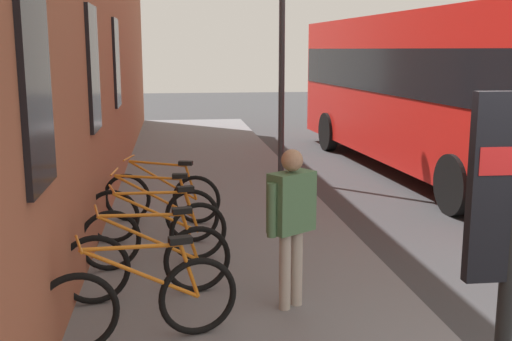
{
  "coord_description": "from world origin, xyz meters",
  "views": [
    {
      "loc": [
        -2.82,
        2.48,
        2.65
      ],
      "look_at": [
        4.15,
        1.55,
        1.28
      ],
      "focal_mm": 43.78,
      "sensor_mm": 36.0,
      "label": 1
    }
  ],
  "objects_px": {
    "bicycle_under_window": "(153,214)",
    "bicycle_leaning_wall": "(148,262)",
    "bicycle_end_of_row": "(140,301)",
    "street_lamp": "(282,26)",
    "bicycle_mid_rack": "(162,197)",
    "city_bus": "(432,84)",
    "pedestrian_crossing_street": "(291,212)",
    "bicycle_by_door": "(156,233)"
  },
  "relations": [
    {
      "from": "bicycle_end_of_row",
      "to": "pedestrian_crossing_street",
      "type": "distance_m",
      "value": 1.66
    },
    {
      "from": "pedestrian_crossing_street",
      "to": "bicycle_mid_rack",
      "type": "bearing_deg",
      "value": 21.53
    },
    {
      "from": "city_bus",
      "to": "pedestrian_crossing_street",
      "type": "height_order",
      "value": "city_bus"
    },
    {
      "from": "bicycle_mid_rack",
      "to": "pedestrian_crossing_street",
      "type": "height_order",
      "value": "pedestrian_crossing_street"
    },
    {
      "from": "bicycle_end_of_row",
      "to": "bicycle_mid_rack",
      "type": "height_order",
      "value": "same"
    },
    {
      "from": "bicycle_by_door",
      "to": "bicycle_under_window",
      "type": "xyz_separation_m",
      "value": [
        0.9,
        0.06,
        0.0
      ]
    },
    {
      "from": "bicycle_by_door",
      "to": "pedestrian_crossing_street",
      "type": "relative_size",
      "value": 1.09
    },
    {
      "from": "city_bus",
      "to": "pedestrian_crossing_street",
      "type": "xyz_separation_m",
      "value": [
        -6.97,
        4.36,
        -0.83
      ]
    },
    {
      "from": "bicycle_end_of_row",
      "to": "bicycle_mid_rack",
      "type": "bearing_deg",
      "value": -1.94
    },
    {
      "from": "bicycle_end_of_row",
      "to": "pedestrian_crossing_street",
      "type": "relative_size",
      "value": 1.09
    },
    {
      "from": "bicycle_under_window",
      "to": "pedestrian_crossing_street",
      "type": "distance_m",
      "value": 2.78
    },
    {
      "from": "city_bus",
      "to": "street_lamp",
      "type": "bearing_deg",
      "value": 95.56
    },
    {
      "from": "bicycle_leaning_wall",
      "to": "bicycle_by_door",
      "type": "xyz_separation_m",
      "value": [
        1.0,
        -0.06,
        0.0
      ]
    },
    {
      "from": "bicycle_end_of_row",
      "to": "bicycle_by_door",
      "type": "relative_size",
      "value": 1.0
    },
    {
      "from": "bicycle_by_door",
      "to": "bicycle_mid_rack",
      "type": "xyz_separation_m",
      "value": [
        1.88,
        -0.05,
        0.0
      ]
    },
    {
      "from": "bicycle_leaning_wall",
      "to": "street_lamp",
      "type": "distance_m",
      "value": 7.18
    },
    {
      "from": "city_bus",
      "to": "street_lamp",
      "type": "xyz_separation_m",
      "value": [
        -0.32,
        3.3,
        1.17
      ]
    },
    {
      "from": "bicycle_leaning_wall",
      "to": "bicycle_under_window",
      "type": "distance_m",
      "value": 1.9
    },
    {
      "from": "bicycle_end_of_row",
      "to": "street_lamp",
      "type": "relative_size",
      "value": 0.35
    },
    {
      "from": "bicycle_under_window",
      "to": "bicycle_leaning_wall",
      "type": "bearing_deg",
      "value": -179.99
    },
    {
      "from": "city_bus",
      "to": "pedestrian_crossing_street",
      "type": "bearing_deg",
      "value": 147.98
    },
    {
      "from": "city_bus",
      "to": "bicycle_mid_rack",
      "type": "bearing_deg",
      "value": 122.92
    },
    {
      "from": "bicycle_end_of_row",
      "to": "city_bus",
      "type": "bearing_deg",
      "value": -37.41
    },
    {
      "from": "bicycle_end_of_row",
      "to": "street_lamp",
      "type": "xyz_separation_m",
      "value": [
        7.26,
        -2.5,
        2.58
      ]
    },
    {
      "from": "bicycle_leaning_wall",
      "to": "pedestrian_crossing_street",
      "type": "xyz_separation_m",
      "value": [
        -0.43,
        -1.41,
        0.58
      ]
    },
    {
      "from": "bicycle_under_window",
      "to": "street_lamp",
      "type": "xyz_separation_m",
      "value": [
        4.33,
        -2.47,
        2.58
      ]
    },
    {
      "from": "bicycle_leaning_wall",
      "to": "city_bus",
      "type": "height_order",
      "value": "city_bus"
    },
    {
      "from": "bicycle_mid_rack",
      "to": "pedestrian_crossing_street",
      "type": "xyz_separation_m",
      "value": [
        -3.31,
        -1.3,
        0.58
      ]
    },
    {
      "from": "bicycle_leaning_wall",
      "to": "pedestrian_crossing_street",
      "type": "height_order",
      "value": "pedestrian_crossing_street"
    },
    {
      "from": "street_lamp",
      "to": "bicycle_leaning_wall",
      "type": "bearing_deg",
      "value": 158.37
    },
    {
      "from": "bicycle_end_of_row",
      "to": "bicycle_leaning_wall",
      "type": "distance_m",
      "value": 1.03
    },
    {
      "from": "bicycle_by_door",
      "to": "bicycle_mid_rack",
      "type": "height_order",
      "value": "same"
    },
    {
      "from": "street_lamp",
      "to": "city_bus",
      "type": "bearing_deg",
      "value": -84.44
    },
    {
      "from": "bicycle_under_window",
      "to": "bicycle_mid_rack",
      "type": "height_order",
      "value": "same"
    },
    {
      "from": "bicycle_mid_rack",
      "to": "street_lamp",
      "type": "bearing_deg",
      "value": -35.26
    },
    {
      "from": "bicycle_end_of_row",
      "to": "street_lamp",
      "type": "bearing_deg",
      "value": -18.99
    },
    {
      "from": "bicycle_by_door",
      "to": "pedestrian_crossing_street",
      "type": "bearing_deg",
      "value": -136.51
    },
    {
      "from": "city_bus",
      "to": "bicycle_leaning_wall",
      "type": "bearing_deg",
      "value": 138.62
    },
    {
      "from": "bicycle_mid_rack",
      "to": "city_bus",
      "type": "xyz_separation_m",
      "value": [
        3.67,
        -5.67,
        1.41
      ]
    },
    {
      "from": "bicycle_by_door",
      "to": "city_bus",
      "type": "xyz_separation_m",
      "value": [
        5.55,
        -5.71,
        1.41
      ]
    },
    {
      "from": "bicycle_leaning_wall",
      "to": "street_lamp",
      "type": "xyz_separation_m",
      "value": [
        6.23,
        -2.47,
        2.58
      ]
    },
    {
      "from": "bicycle_by_door",
      "to": "city_bus",
      "type": "height_order",
      "value": "city_bus"
    }
  ]
}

